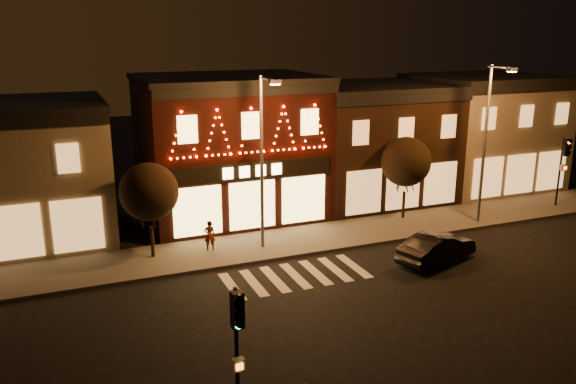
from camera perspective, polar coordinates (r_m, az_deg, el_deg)
ground at (r=23.25m, az=4.66°, el=-11.91°), size 120.00×120.00×0.00m
sidewalk_far at (r=30.63m, az=1.26°, el=-4.76°), size 44.00×4.00×0.15m
building_pulp at (r=34.30m, az=-5.77°, el=4.48°), size 10.20×8.34×8.30m
building_right_a at (r=38.12m, az=8.09°, el=4.90°), size 9.20×8.28×7.50m
building_right_b at (r=43.29m, az=18.51°, el=5.72°), size 9.20×8.28×7.80m
traffic_signal_near at (r=15.25m, az=-5.00°, el=-13.93°), size 0.32×0.45×4.34m
traffic_signal_far at (r=39.38m, az=25.52°, el=3.06°), size 0.38×0.50×4.30m
streetlamp_mid at (r=27.96m, az=-2.44°, el=4.13°), size 0.55×1.96×8.56m
streetlamp_right at (r=33.71m, az=19.13°, el=5.55°), size 0.62×2.03×8.86m
tree_left at (r=28.04m, az=-13.53°, el=0.01°), size 2.78×2.78×4.64m
tree_right at (r=33.84m, az=11.54°, el=2.93°), size 2.86×2.86×4.78m
dark_sedan at (r=28.67m, az=14.45°, el=-5.35°), size 4.61×2.71×1.44m
pedestrian at (r=29.09m, az=-7.73°, el=-4.26°), size 0.61×0.46×1.53m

